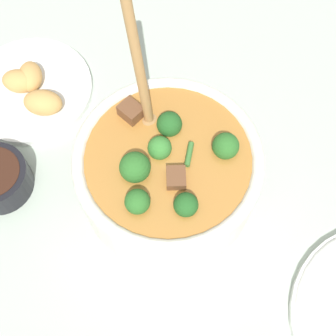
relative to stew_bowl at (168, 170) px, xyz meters
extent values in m
plane|color=#ADBCAD|center=(0.00, 0.00, -0.06)|extent=(4.00, 4.00, 0.00)
cylinder|color=white|center=(0.00, 0.00, -0.01)|extent=(0.24, 0.24, 0.09)
torus|color=white|center=(0.00, 0.00, 0.04)|extent=(0.24, 0.24, 0.02)
cylinder|color=#B27533|center=(0.00, 0.00, 0.00)|extent=(0.21, 0.21, 0.07)
sphere|color=#387F33|center=(0.00, -0.01, 0.04)|extent=(0.03, 0.03, 0.03)
cylinder|color=#6B9956|center=(0.00, -0.01, 0.02)|extent=(0.01, 0.01, 0.01)
sphere|color=#235B23|center=(0.03, 0.06, 0.04)|extent=(0.03, 0.03, 0.03)
cylinder|color=#6B9956|center=(0.03, 0.06, 0.02)|extent=(0.01, 0.01, 0.01)
sphere|color=#2D6B28|center=(0.07, 0.02, 0.05)|extent=(0.03, 0.03, 0.03)
cylinder|color=#6B9956|center=(0.07, 0.02, 0.03)|extent=(0.01, 0.01, 0.01)
sphere|color=#2D6B28|center=(-0.06, 0.04, 0.05)|extent=(0.03, 0.03, 0.03)
cylinder|color=#6B9956|center=(-0.06, 0.04, 0.02)|extent=(0.01, 0.01, 0.01)
sphere|color=#235B23|center=(-0.03, -0.03, 0.04)|extent=(0.03, 0.03, 0.03)
cylinder|color=#6B9956|center=(-0.03, -0.03, 0.02)|extent=(0.01, 0.01, 0.01)
sphere|color=#2D6B28|center=(0.04, -0.01, 0.05)|extent=(0.04, 0.04, 0.04)
cylinder|color=#6B9956|center=(0.04, -0.01, 0.02)|extent=(0.01, 0.01, 0.02)
cube|color=brown|center=(-0.01, -0.08, 0.04)|extent=(0.02, 0.03, 0.02)
cube|color=brown|center=(0.01, 0.03, 0.04)|extent=(0.03, 0.04, 0.02)
cylinder|color=#3D7533|center=(-0.02, 0.02, 0.04)|extent=(0.03, 0.02, 0.01)
ellipsoid|color=#A87A47|center=(-0.02, -0.05, 0.03)|extent=(0.04, 0.03, 0.01)
cylinder|color=#A87A47|center=(-0.03, -0.08, 0.12)|extent=(0.03, 0.06, 0.19)
cylinder|color=white|center=(0.04, -0.26, -0.05)|extent=(0.19, 0.19, 0.01)
ellipsoid|color=tan|center=(0.04, -0.27, -0.03)|extent=(0.04, 0.03, 0.02)
ellipsoid|color=tan|center=(0.04, -0.27, -0.03)|extent=(0.06, 0.06, 0.03)
ellipsoid|color=tan|center=(0.04, -0.21, -0.03)|extent=(0.07, 0.07, 0.04)
ellipsoid|color=tan|center=(0.03, -0.27, -0.03)|extent=(0.06, 0.06, 0.03)
camera|label=1|loc=(0.18, 0.18, 0.54)|focal=50.00mm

